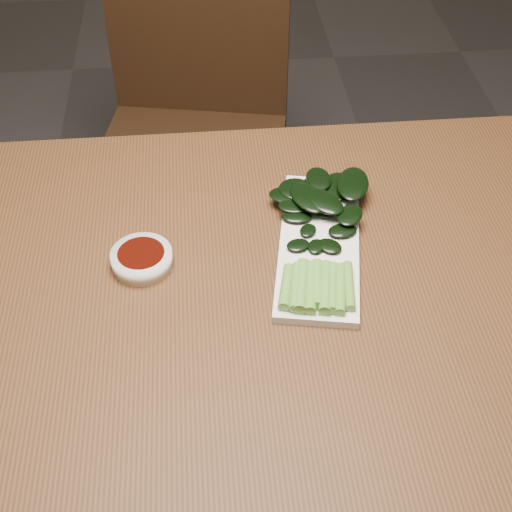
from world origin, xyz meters
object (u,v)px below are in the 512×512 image
object	(u,v)px
chair_far	(193,124)
serving_plate	(319,245)
table	(234,313)
sauce_bowl	(142,259)
gai_lan	(320,224)

from	to	relation	value
chair_far	serving_plate	world-z (taller)	chair_far
table	serving_plate	xyz separation A→B (m)	(0.14, 0.06, 0.08)
table	chair_far	size ratio (longest dim) A/B	1.57
table	sauce_bowl	xyz separation A→B (m)	(-0.14, 0.05, 0.09)
sauce_bowl	serving_plate	world-z (taller)	sauce_bowl
gai_lan	table	bearing A→B (deg)	-148.37
chair_far	sauce_bowl	world-z (taller)	chair_far
sauce_bowl	serving_plate	xyz separation A→B (m)	(0.28, 0.01, -0.01)
table	serving_plate	bearing A→B (deg)	23.56
table	serving_plate	size ratio (longest dim) A/B	4.07
chair_far	sauce_bowl	size ratio (longest dim) A/B	9.42
chair_far	serving_plate	xyz separation A→B (m)	(0.20, -0.76, 0.27)
table	gai_lan	distance (m)	0.20
table	sauce_bowl	bearing A→B (deg)	160.86
sauce_bowl	chair_far	bearing A→B (deg)	83.85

